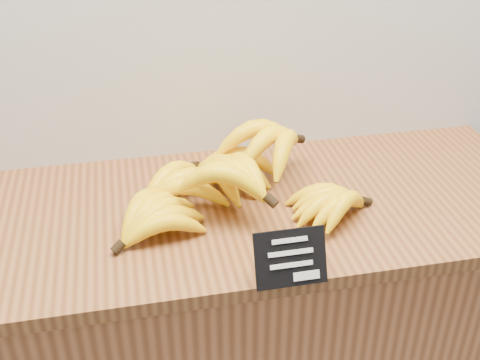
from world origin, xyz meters
TOP-DOWN VIEW (x-y plane):
  - counter_top at (0.00, 2.75)m, footprint 1.38×0.54m
  - chalkboard_sign at (0.05, 2.49)m, footprint 0.13×0.05m
  - banana_pile at (-0.00, 2.76)m, footprint 0.56×0.39m

SIDE VIEW (x-z plane):
  - counter_top at x=0.00m, z-range 0.90..0.93m
  - chalkboard_sign at x=0.05m, z-range 0.93..1.03m
  - banana_pile at x=0.00m, z-range 0.92..1.05m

